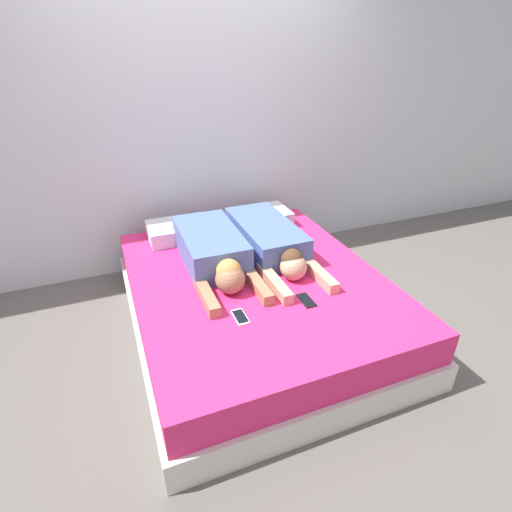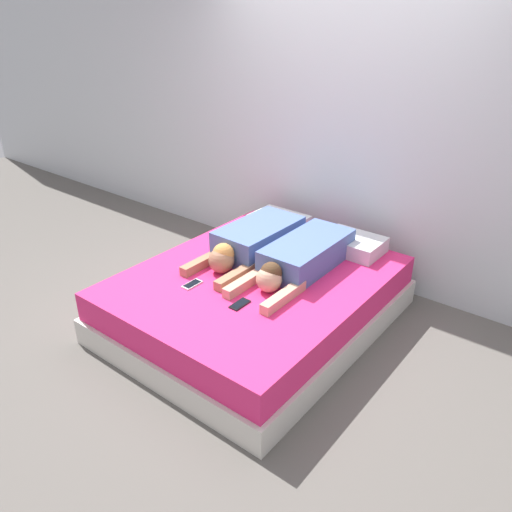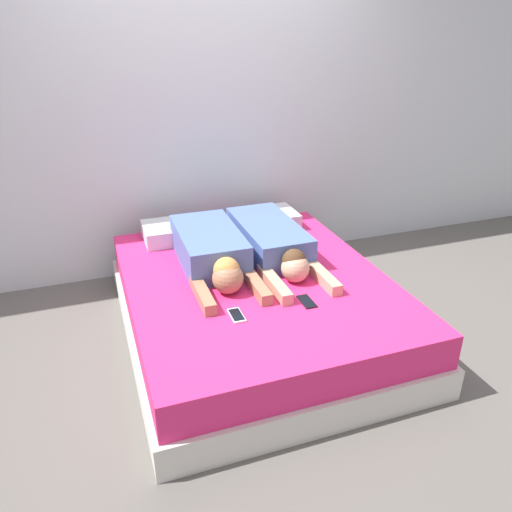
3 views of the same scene
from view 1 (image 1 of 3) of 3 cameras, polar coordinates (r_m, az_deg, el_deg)
The scene contains 9 objects.
ground_plane at distance 2.94m, azimuth -0.00°, elevation -9.61°, with size 12.00×12.00×0.00m, color #5B5651.
wall_back at distance 3.46m, azimuth -7.59°, elevation 19.73°, with size 12.00×0.06×2.60m.
bed at distance 2.82m, azimuth -0.00°, elevation -6.40°, with size 1.67×2.03×0.41m.
pillow_head_left at distance 3.26m, azimuth -11.08°, elevation 3.61°, with size 0.47×0.34×0.12m.
pillow_head_right at distance 3.45m, azimuth 0.78°, elevation 5.55°, with size 0.47×0.34×0.12m.
person_left at distance 2.79m, azimuth -6.08°, elevation 0.65°, with size 0.40×1.05×0.23m.
person_right at distance 2.94m, azimuth 2.00°, elevation 2.18°, with size 0.39×1.14×0.21m.
cell_phone_left at distance 2.32m, azimuth -2.26°, elevation -8.70°, with size 0.07×0.15×0.01m.
cell_phone_right at distance 2.47m, azimuth 7.19°, elevation -6.29°, with size 0.07×0.15×0.01m.
Camera 1 is at (-0.85, -2.15, 1.82)m, focal length 28.00 mm.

